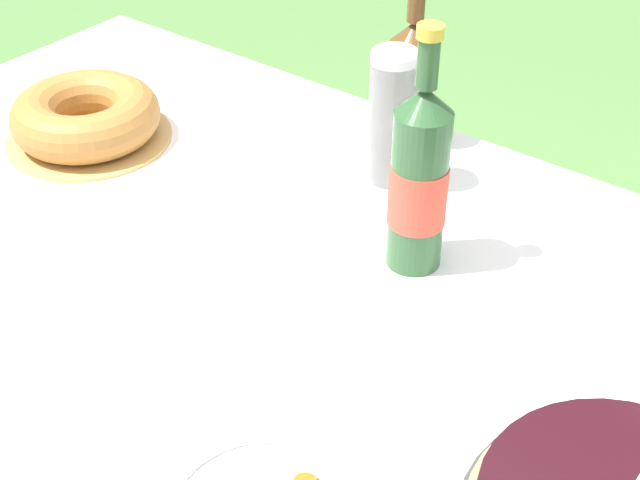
{
  "coord_description": "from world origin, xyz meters",
  "views": [
    {
      "loc": [
        0.65,
        -0.67,
        1.47
      ],
      "look_at": [
        0.07,
        0.1,
        0.76
      ],
      "focal_mm": 50.0,
      "sensor_mm": 36.0,
      "label": 1
    }
  ],
  "objects_px": {
    "cider_bottle_green": "(419,180)",
    "cider_bottle_amber": "(411,83)",
    "bundt_cake": "(86,117)",
    "cup_stack": "(392,121)"
  },
  "relations": [
    {
      "from": "bundt_cake",
      "to": "cider_bottle_green",
      "type": "height_order",
      "value": "cider_bottle_green"
    },
    {
      "from": "cup_stack",
      "to": "cider_bottle_amber",
      "type": "xyz_separation_m",
      "value": [
        -0.05,
        0.13,
        -0.0
      ]
    },
    {
      "from": "bundt_cake",
      "to": "cup_stack",
      "type": "relative_size",
      "value": 1.24
    },
    {
      "from": "bundt_cake",
      "to": "cup_stack",
      "type": "height_order",
      "value": "cup_stack"
    },
    {
      "from": "bundt_cake",
      "to": "cider_bottle_green",
      "type": "bearing_deg",
      "value": 4.47
    },
    {
      "from": "cider_bottle_amber",
      "to": "cup_stack",
      "type": "bearing_deg",
      "value": -69.23
    },
    {
      "from": "cup_stack",
      "to": "cider_bottle_green",
      "type": "bearing_deg",
      "value": -46.34
    },
    {
      "from": "cider_bottle_amber",
      "to": "bundt_cake",
      "type": "bearing_deg",
      "value": -143.24
    },
    {
      "from": "cider_bottle_green",
      "to": "cider_bottle_amber",
      "type": "distance_m",
      "value": 0.34
    },
    {
      "from": "cup_stack",
      "to": "cider_bottle_green",
      "type": "distance_m",
      "value": 0.2
    }
  ]
}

